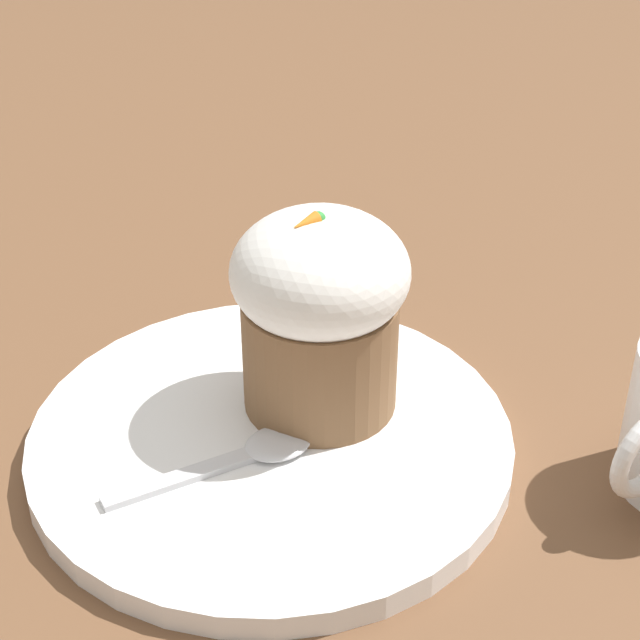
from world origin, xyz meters
TOP-DOWN VIEW (x-y plane):
  - ground_plane at (0.00, 0.00)m, footprint 4.00×4.00m
  - dessert_plate at (0.00, 0.00)m, footprint 0.27×0.27m
  - carrot_cake at (-0.04, -0.01)m, footprint 0.10×0.10m
  - spoon at (0.02, 0.01)m, footprint 0.12×0.04m

SIDE VIEW (x-z plane):
  - ground_plane at x=0.00m, z-range 0.00..0.00m
  - dessert_plate at x=0.00m, z-range 0.00..0.01m
  - spoon at x=0.02m, z-range 0.01..0.02m
  - carrot_cake at x=-0.04m, z-range 0.02..0.14m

